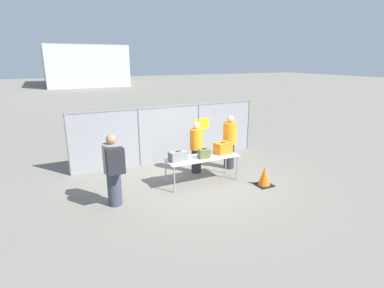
% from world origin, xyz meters
% --- Properties ---
extents(ground_plane, '(120.00, 120.00, 0.00)m').
position_xyz_m(ground_plane, '(0.00, 0.00, 0.00)').
color(ground_plane, slate).
extents(fence_section, '(6.96, 0.07, 2.02)m').
position_xyz_m(fence_section, '(0.01, 2.31, 1.06)').
color(fence_section, gray).
rests_on(fence_section, ground_plane).
extents(inspection_table, '(2.20, 0.76, 0.79)m').
position_xyz_m(inspection_table, '(0.06, -0.00, 0.74)').
color(inspection_table, silver).
rests_on(inspection_table, ground_plane).
extents(suitcase_grey, '(0.54, 0.34, 0.29)m').
position_xyz_m(suitcase_grey, '(-0.70, 0.04, 0.93)').
color(suitcase_grey, slate).
rests_on(suitcase_grey, inspection_table).
extents(suitcase_olive, '(0.34, 0.23, 0.30)m').
position_xyz_m(suitcase_olive, '(0.06, -0.10, 0.93)').
color(suitcase_olive, '#566033').
rests_on(suitcase_olive, inspection_table).
extents(suitcase_orange, '(0.56, 0.43, 0.36)m').
position_xyz_m(suitcase_orange, '(0.81, 0.06, 0.96)').
color(suitcase_orange, orange).
rests_on(suitcase_orange, inspection_table).
extents(traveler_hooded, '(0.46, 0.71, 1.85)m').
position_xyz_m(traveler_hooded, '(-2.61, -0.37, 1.02)').
color(traveler_hooded, '#383D4C').
rests_on(traveler_hooded, ground_plane).
extents(security_worker_near, '(0.41, 0.41, 1.67)m').
position_xyz_m(security_worker_near, '(0.28, 0.81, 0.86)').
color(security_worker_near, '#2D2D33').
rests_on(security_worker_near, ground_plane).
extents(security_worker_far, '(0.45, 0.45, 1.81)m').
position_xyz_m(security_worker_far, '(1.47, 0.69, 0.94)').
color(security_worker_far, '#2D2D33').
rests_on(security_worker_far, ground_plane).
extents(utility_trailer, '(4.35, 2.27, 0.76)m').
position_xyz_m(utility_trailer, '(1.73, 3.72, 0.44)').
color(utility_trailer, '#B2B2B7').
rests_on(utility_trailer, ground_plane).
extents(distant_hangar, '(10.42, 13.88, 5.42)m').
position_xyz_m(distant_hangar, '(1.83, 40.66, 2.71)').
color(distant_hangar, '#B2B7B2').
rests_on(distant_hangar, ground_plane).
extents(traffic_cone, '(0.46, 0.46, 0.58)m').
position_xyz_m(traffic_cone, '(1.58, -1.03, 0.27)').
color(traffic_cone, black).
rests_on(traffic_cone, ground_plane).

